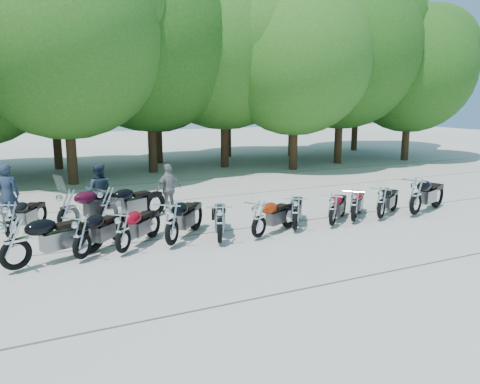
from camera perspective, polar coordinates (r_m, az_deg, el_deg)
name	(u,v)px	position (r m, az deg, el deg)	size (l,w,h in m)	color
ground	(264,243)	(12.39, 2.99, -6.23)	(90.00, 90.00, 0.00)	#9C968D
tree_3	(63,35)	(21.88, -20.76, 17.42)	(8.70, 8.70, 10.67)	#3A2614
tree_4	(148,38)	(24.44, -11.10, 17.95)	(9.13, 9.13, 11.20)	#3A2614
tree_5	(224,44)	(25.87, -1.96, 17.63)	(9.04, 9.04, 11.10)	#3A2614
tree_6	(295,57)	(25.05, 6.76, 16.02)	(8.00, 8.00, 9.82)	#3A2614
tree_7	(342,50)	(27.96, 12.33, 16.54)	(8.79, 8.79, 10.79)	#3A2614
tree_8	(410,69)	(30.49, 20.07, 13.95)	(7.53, 7.53, 9.25)	#3A2614
tree_11	(51,64)	(26.94, -22.03, 14.29)	(7.56, 7.56, 9.28)	#3A2614
tree_12	(156,63)	(27.93, -10.22, 15.25)	(7.88, 7.88, 9.67)	#3A2614
tree_13	(227,61)	(30.55, -1.55, 15.66)	(8.31, 8.31, 10.20)	#3A2614
tree_14	(293,65)	(31.17, 6.50, 15.12)	(8.02, 8.02, 9.84)	#3A2614
tree_15	(358,51)	(35.45, 14.24, 16.34)	(9.67, 9.67, 11.86)	#3A2614
motorcycle_0	(15,242)	(11.24, -25.79, -5.54)	(0.75, 2.46, 1.39)	black
motorcycle_1	(81,235)	(11.45, -18.77, -5.04)	(0.68, 2.22, 1.26)	black
motorcycle_2	(123,231)	(11.62, -14.11, -4.60)	(0.66, 2.18, 1.23)	maroon
motorcycle_3	(172,222)	(11.94, -8.34, -3.64)	(0.73, 2.39, 1.35)	black
motorcycle_4	(220,222)	(12.05, -2.50, -3.69)	(0.66, 2.18, 1.23)	black
motorcycle_5	(259,218)	(12.52, 2.31, -3.21)	(0.64, 2.11, 1.19)	maroon
motorcycle_6	(295,212)	(13.30, 6.77, -2.44)	(0.63, 2.09, 1.18)	black
motorcycle_7	(333,209)	(13.93, 11.26, -2.00)	(0.62, 2.04, 1.15)	maroon
motorcycle_8	(354,204)	(14.54, 13.77, -1.47)	(0.64, 2.11, 1.19)	#99050F
motorcycle_9	(382,202)	(15.12, 16.88, -1.12)	(0.65, 2.13, 1.21)	black
motorcycle_10	(416,195)	(15.90, 20.67, -0.38)	(0.76, 2.50, 1.42)	black
motorcycle_11	(11,219)	(13.84, -26.14, -2.96)	(0.64, 2.11, 1.19)	black
motorcycle_12	(68,208)	(14.04, -20.25, -1.87)	(0.75, 2.48, 1.40)	#39071B
motorcycle_13	(107,205)	(14.20, -15.86, -1.52)	(0.74, 2.42, 1.37)	black
rider_0	(7,195)	(15.46, -26.52, -0.29)	(0.69, 0.45, 1.88)	#1F2C41
rider_1	(99,191)	(15.38, -16.83, 0.12)	(0.85, 0.66, 1.75)	#203344
rider_2	(169,188)	(15.58, -8.68, 0.43)	(0.96, 0.40, 1.65)	gray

